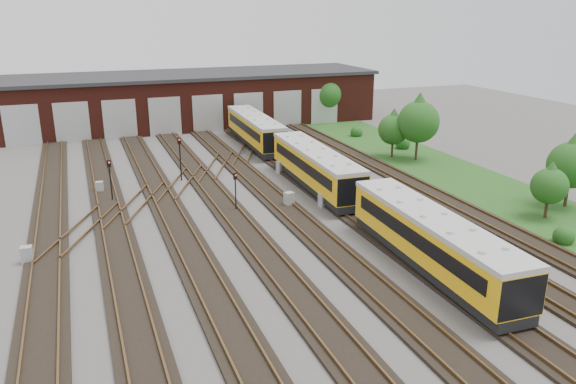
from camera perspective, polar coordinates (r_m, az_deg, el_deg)
name	(u,v)px	position (r m, az deg, el deg)	size (l,w,h in m)	color
ground	(286,241)	(35.47, -0.21, -4.96)	(120.00, 120.00, 0.00)	#4D4A48
track_network	(280,236)	(35.88, -0.80, -4.49)	(30.40, 70.00, 0.33)	black
maintenance_shed	(173,99)	(72.25, -11.61, 9.21)	(51.00, 12.50, 6.35)	#4A1A12
grass_verge	(444,170)	(52.59, 15.53, 2.12)	(8.00, 55.00, 0.05)	#1E4B19
metro_train	(316,167)	(45.05, 2.81, 2.55)	(3.08, 46.32, 2.94)	black
signal_mast_0	(180,153)	(48.04, -10.92, 3.87)	(0.28, 0.26, 3.72)	black
signal_mast_1	(110,175)	(43.91, -17.63, 1.63)	(0.30, 0.28, 3.25)	black
signal_mast_2	(235,187)	(40.09, -5.36, 0.51)	(0.26, 0.25, 2.86)	black
signal_mast_3	(274,139)	(55.48, -1.48, 5.36)	(0.23, 0.21, 2.61)	black
relay_cabinet_0	(27,255)	(35.48, -24.98, -5.83)	(0.63, 0.52, 1.05)	#9D9FA2
relay_cabinet_1	(100,187)	(46.82, -18.58, 0.46)	(0.56, 0.47, 0.93)	#9D9FA2
relay_cabinet_2	(289,199)	(41.30, 0.11, -0.76)	(0.65, 0.54, 1.09)	#9D9FA2
relay_cabinet_3	(280,167)	(49.97, -0.78, 2.57)	(0.63, 0.53, 1.05)	#9D9FA2
relay_cabinet_4	(323,200)	(41.33, 3.59, -0.83)	(0.62, 0.52, 1.03)	#9D9FA2
tree_0	(327,91)	(72.88, 3.97, 10.22)	(3.74, 3.74, 6.21)	#372718
tree_1	(394,126)	(55.56, 10.67, 6.62)	(2.96, 2.96, 4.90)	#372718
tree_2	(419,117)	(54.85, 13.15, 7.45)	(3.95, 3.95, 6.55)	#372718
tree_3	(550,182)	(42.29, 25.09, 0.95)	(2.50, 2.50, 4.15)	#372718
tree_4	(572,160)	(45.24, 26.90, 2.95)	(3.38, 3.38, 5.60)	#372718
bush_0	(564,233)	(38.83, 26.25, -3.79)	(1.31, 1.31, 1.31)	#1F4C15
bush_1	(357,130)	(65.00, 6.99, 6.23)	(1.39, 1.39, 1.39)	#1F4C15
bush_2	(403,142)	(59.87, 11.60, 5.03)	(1.51, 1.51, 1.51)	#1F4C15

